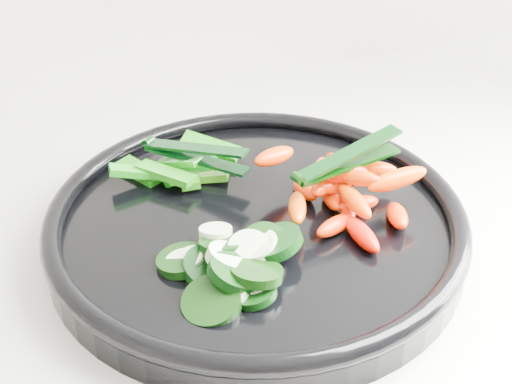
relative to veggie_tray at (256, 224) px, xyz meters
name	(u,v)px	position (x,y,z in m)	size (l,w,h in m)	color
veggie_tray	(256,224)	(0.00, 0.00, 0.00)	(0.43, 0.43, 0.04)	black
cucumber_pile	(231,263)	(-0.05, -0.06, 0.01)	(0.14, 0.12, 0.04)	black
carrot_pile	(344,190)	(0.08, -0.01, 0.02)	(0.14, 0.16, 0.06)	#EA3400
pepper_pile	(180,169)	(-0.04, 0.10, 0.01)	(0.14, 0.09, 0.03)	#0F6009
tong_carrot	(345,160)	(0.08, -0.01, 0.05)	(0.11, 0.04, 0.02)	black
tong_pepper	(193,153)	(-0.03, 0.09, 0.03)	(0.09, 0.10, 0.02)	black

